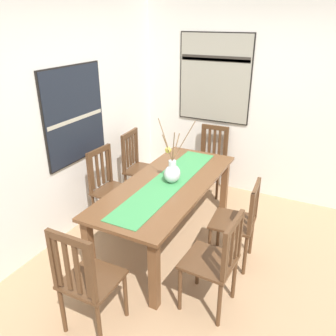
% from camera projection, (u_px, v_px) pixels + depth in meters
% --- Properties ---
extents(ground_plane, '(6.40, 6.40, 0.03)m').
position_uv_depth(ground_plane, '(217.00, 267.00, 3.54)').
color(ground_plane, '#A37F5B').
extents(wall_back, '(6.40, 0.12, 2.70)m').
position_uv_depth(wall_back, '(64.00, 117.00, 3.76)').
color(wall_back, silver).
rests_on(wall_back, ground_plane).
extents(wall_side, '(0.12, 6.40, 2.70)m').
position_uv_depth(wall_side, '(270.00, 100.00, 4.50)').
color(wall_side, silver).
rests_on(wall_side, ground_plane).
extents(dining_table, '(2.05, 0.86, 0.73)m').
position_uv_depth(dining_table, '(168.00, 191.00, 3.70)').
color(dining_table, brown).
rests_on(dining_table, ground_plane).
extents(table_runner, '(1.89, 0.36, 0.01)m').
position_uv_depth(table_runner, '(168.00, 182.00, 3.66)').
color(table_runner, '#388447').
rests_on(table_runner, dining_table).
extents(centerpiece_vase, '(0.24, 0.38, 0.69)m').
position_uv_depth(centerpiece_vase, '(172.00, 172.00, 3.62)').
color(centerpiece_vase, silver).
rests_on(centerpiece_vase, dining_table).
extents(chair_0, '(0.44, 0.44, 0.95)m').
position_uv_depth(chair_0, '(211.00, 158.00, 4.89)').
color(chair_0, '#4C301C').
rests_on(chair_0, ground_plane).
extents(chair_1, '(0.45, 0.45, 0.99)m').
position_uv_depth(chair_1, '(139.00, 166.00, 4.61)').
color(chair_1, '#4C301C').
rests_on(chair_1, ground_plane).
extents(chair_2, '(0.45, 0.45, 0.91)m').
position_uv_depth(chair_2, '(238.00, 221.00, 3.42)').
color(chair_2, '#4C301C').
rests_on(chair_2, ground_plane).
extents(chair_3, '(0.44, 0.44, 0.93)m').
position_uv_depth(chair_3, '(215.00, 261.00, 2.85)').
color(chair_3, '#4C301C').
rests_on(chair_3, ground_plane).
extents(chair_4, '(0.42, 0.42, 1.00)m').
position_uv_depth(chair_4, '(87.00, 280.00, 2.62)').
color(chair_4, '#4C301C').
rests_on(chair_4, ground_plane).
extents(chair_5, '(0.44, 0.44, 0.97)m').
position_uv_depth(chair_5, '(110.00, 187.00, 4.05)').
color(chair_5, '#4C301C').
rests_on(chair_5, ground_plane).
extents(painting_on_back_wall, '(0.95, 0.05, 1.07)m').
position_uv_depth(painting_on_back_wall, '(74.00, 115.00, 3.80)').
color(painting_on_back_wall, black).
extents(painting_on_side_wall, '(0.05, 1.02, 1.19)m').
position_uv_depth(painting_on_side_wall, '(215.00, 78.00, 4.67)').
color(painting_on_side_wall, black).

